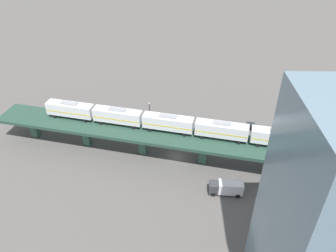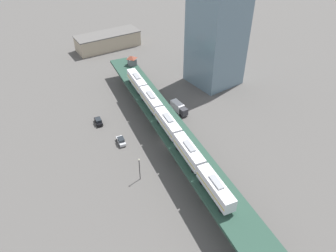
{
  "view_description": "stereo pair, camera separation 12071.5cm",
  "coord_description": "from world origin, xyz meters",
  "px_view_note": "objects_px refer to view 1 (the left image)",
  "views": [
    {
      "loc": [
        61.94,
        -0.59,
        52.25
      ],
      "look_at": [
        -1.89,
        -2.1,
        8.09
      ],
      "focal_mm": 35.0,
      "sensor_mm": 36.0,
      "label": 1
    },
    {
      "loc": [
        -43.15,
        -59.31,
        61.19
      ],
      "look_at": [
        -1.89,
        -2.1,
        8.09
      ],
      "focal_mm": 35.0,
      "sensor_mm": 36.0,
      "label": 2
    }
  ],
  "objects_px": {
    "street_car_black": "(250,127)",
    "office_tower": "(336,230)",
    "delivery_truck": "(227,187)",
    "subway_train": "(168,122)",
    "street_lamp": "(149,112)",
    "street_car_silver": "(205,128)"
  },
  "relations": [
    {
      "from": "delivery_truck",
      "to": "street_car_silver",
      "type": "bearing_deg",
      "value": -172.88
    },
    {
      "from": "street_car_silver",
      "to": "street_lamp",
      "type": "xyz_separation_m",
      "value": [
        -3.06,
        -15.35,
        3.17
      ]
    },
    {
      "from": "delivery_truck",
      "to": "street_lamp",
      "type": "bearing_deg",
      "value": -145.26
    },
    {
      "from": "street_car_black",
      "to": "office_tower",
      "type": "height_order",
      "value": "office_tower"
    },
    {
      "from": "street_car_silver",
      "to": "office_tower",
      "type": "xyz_separation_m",
      "value": [
        46.45,
        12.17,
        17.06
      ]
    },
    {
      "from": "street_car_silver",
      "to": "street_car_black",
      "type": "height_order",
      "value": "same"
    },
    {
      "from": "subway_train",
      "to": "delivery_truck",
      "type": "distance_m",
      "value": 20.12
    },
    {
      "from": "street_lamp",
      "to": "street_car_silver",
      "type": "bearing_deg",
      "value": 78.71
    },
    {
      "from": "street_car_black",
      "to": "office_tower",
      "type": "relative_size",
      "value": 0.13
    },
    {
      "from": "subway_train",
      "to": "office_tower",
      "type": "relative_size",
      "value": 1.71
    },
    {
      "from": "street_lamp",
      "to": "office_tower",
      "type": "bearing_deg",
      "value": 29.06
    },
    {
      "from": "delivery_truck",
      "to": "street_lamp",
      "type": "height_order",
      "value": "street_lamp"
    },
    {
      "from": "subway_train",
      "to": "street_lamp",
      "type": "relative_size",
      "value": 8.87
    },
    {
      "from": "subway_train",
      "to": "street_car_black",
      "type": "relative_size",
      "value": 13.19
    },
    {
      "from": "subway_train",
      "to": "office_tower",
      "type": "bearing_deg",
      "value": 30.95
    },
    {
      "from": "subway_train",
      "to": "street_car_silver",
      "type": "xyz_separation_m",
      "value": [
        -9.61,
        9.92,
        -8.19
      ]
    },
    {
      "from": "street_car_black",
      "to": "delivery_truck",
      "type": "bearing_deg",
      "value": -21.67
    },
    {
      "from": "delivery_truck",
      "to": "subway_train",
      "type": "bearing_deg",
      "value": -136.77
    },
    {
      "from": "street_car_black",
      "to": "street_lamp",
      "type": "relative_size",
      "value": 0.67
    },
    {
      "from": "delivery_truck",
      "to": "office_tower",
      "type": "distance_m",
      "value": 29.8
    },
    {
      "from": "street_car_silver",
      "to": "street_lamp",
      "type": "height_order",
      "value": "street_lamp"
    },
    {
      "from": "street_car_silver",
      "to": "street_car_black",
      "type": "distance_m",
      "value": 12.59
    }
  ]
}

